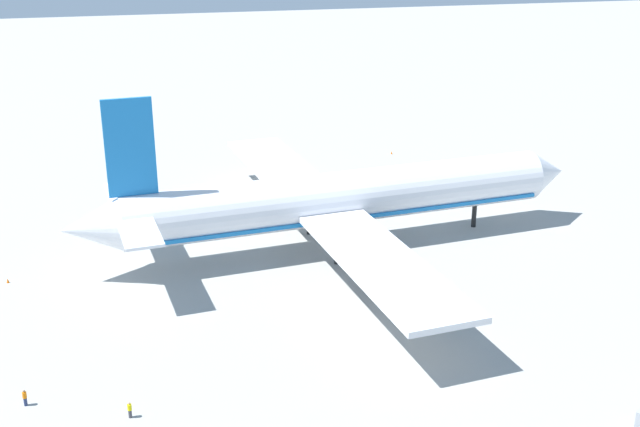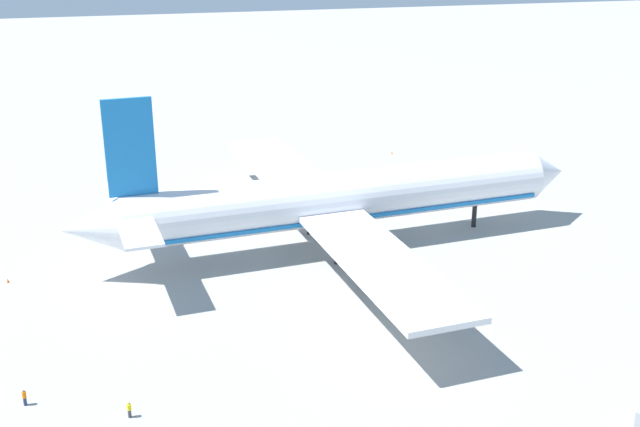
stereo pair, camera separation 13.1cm
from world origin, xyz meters
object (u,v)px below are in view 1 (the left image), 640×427
airliner (334,199)px  traffic_cone_1 (392,153)px  ground_worker_5 (25,398)px  ground_worker_2 (130,410)px  traffic_cone_0 (8,281)px

airliner → traffic_cone_1: airliner is taller
airliner → ground_worker_5: 48.87m
ground_worker_5 → traffic_cone_1: bearing=48.6°
traffic_cone_1 → ground_worker_2: bearing=-125.1°
ground_worker_2 → traffic_cone_0: (-13.58, 33.20, -0.54)m
ground_worker_2 → ground_worker_5: size_ratio=0.98×
airliner → ground_worker_2: airliner is taller
ground_worker_5 → traffic_cone_0: size_ratio=3.02×
airliner → ground_worker_2: bearing=-130.8°
traffic_cone_0 → ground_worker_2: bearing=-67.8°
ground_worker_5 → traffic_cone_1: (62.24, 70.61, -0.57)m
ground_worker_2 → ground_worker_5: 10.41m
airliner → traffic_cone_0: 43.33m
traffic_cone_0 → traffic_cone_1: size_ratio=1.00×
traffic_cone_0 → traffic_cone_1: (66.44, 41.93, 0.00)m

